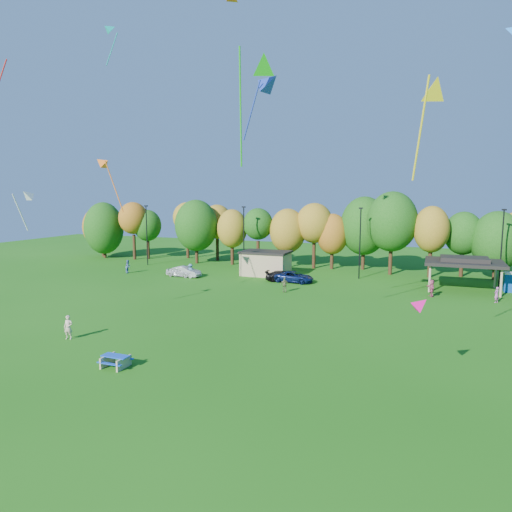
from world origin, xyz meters
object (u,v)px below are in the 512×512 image
at_px(picnic_table, 116,360).
at_px(kite_flyer, 68,327).
at_px(car_d, 284,276).
at_px(car_b, 186,272).
at_px(car_a, 180,272).
at_px(car_c, 294,277).

relative_size(picnic_table, kite_flyer, 0.96).
distance_m(picnic_table, car_d, 30.81).
height_order(picnic_table, car_b, car_b).
relative_size(car_a, car_c, 0.78).
distance_m(kite_flyer, car_a, 26.53).
relative_size(picnic_table, car_a, 0.46).
relative_size(kite_flyer, car_c, 0.37).
relative_size(kite_flyer, car_a, 0.48).
bearing_deg(car_d, kite_flyer, 156.16).
relative_size(car_b, car_d, 0.93).
distance_m(car_b, car_d, 13.09).
bearing_deg(car_c, kite_flyer, 165.59).
relative_size(kite_flyer, car_b, 0.44).
bearing_deg(picnic_table, car_a, 113.67).
height_order(picnic_table, car_d, car_d).
height_order(kite_flyer, car_d, kite_flyer).
bearing_deg(kite_flyer, picnic_table, -40.58).
height_order(car_c, car_d, car_c).
bearing_deg(car_b, kite_flyer, -163.94).
height_order(picnic_table, car_a, car_a).
bearing_deg(picnic_table, kite_flyer, 154.62).
bearing_deg(kite_flyer, car_d, 58.92).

